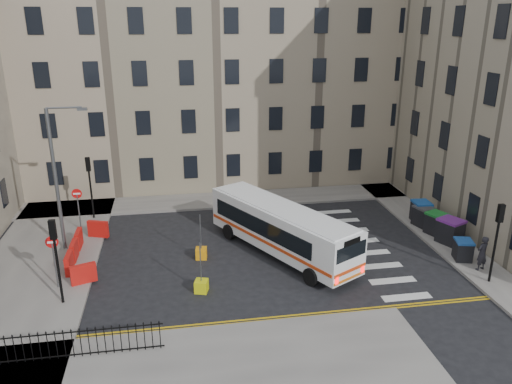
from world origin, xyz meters
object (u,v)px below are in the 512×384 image
object	(u,v)px
pedestrian	(482,253)
bollard_yellow	(201,253)
streetlamp	(56,178)
wheelie_bin_e	(421,212)
wheelie_bin_b	(450,231)
bus	(281,227)
wheelie_bin_a	(463,250)
bollard_chevron	(201,286)
wheelie_bin_c	(437,223)
wheelie_bin_d	(423,216)

from	to	relation	value
pedestrian	bollard_yellow	size ratio (longest dim) A/B	3.12
streetlamp	bollard_yellow	bearing A→B (deg)	-16.65
streetlamp	wheelie_bin_e	world-z (taller)	streetlamp
streetlamp	wheelie_bin_b	world-z (taller)	streetlamp
wheelie_bin_e	bus	bearing A→B (deg)	-160.96
wheelie_bin_a	bollard_chevron	xyz separation A→B (m)	(-14.19, -0.80, -0.42)
wheelie_bin_c	bus	bearing A→B (deg)	162.09
bollard_yellow	wheelie_bin_a	bearing A→B (deg)	-11.26
wheelie_bin_d	wheelie_bin_e	size ratio (longest dim) A/B	1.02
wheelie_bin_b	wheelie_bin_c	distance (m)	1.31
wheelie_bin_a	pedestrian	world-z (taller)	pedestrian
streetlamp	wheelie_bin_a	world-z (taller)	streetlamp
streetlamp	wheelie_bin_e	size ratio (longest dim) A/B	6.06
bus	wheelie_bin_e	xyz separation A→B (m)	(9.80, 2.76, -0.77)
wheelie_bin_e	pedestrian	bearing A→B (deg)	-86.74
wheelie_bin_b	bollard_chevron	bearing A→B (deg)	166.80
streetlamp	wheelie_bin_b	bearing A→B (deg)	-7.65
wheelie_bin_e	streetlamp	bearing A→B (deg)	-175.82
streetlamp	wheelie_bin_d	size ratio (longest dim) A/B	5.95
wheelie_bin_b	wheelie_bin_c	size ratio (longest dim) A/B	1.11
bus	wheelie_bin_d	size ratio (longest dim) A/B	7.32
bus	wheelie_bin_e	size ratio (longest dim) A/B	7.45
pedestrian	bollard_chevron	xyz separation A→B (m)	(-14.46, 0.45, -0.79)
wheelie_bin_a	wheelie_bin_b	world-z (taller)	wheelie_bin_b
wheelie_bin_c	wheelie_bin_e	size ratio (longest dim) A/B	1.12
wheelie_bin_d	wheelie_bin_b	bearing A→B (deg)	-99.06
wheelie_bin_d	pedestrian	bearing A→B (deg)	-104.31
wheelie_bin_d	bus	bearing A→B (deg)	176.51
wheelie_bin_a	wheelie_bin_e	distance (m)	5.39
wheelie_bin_b	wheelie_bin_c	world-z (taller)	wheelie_bin_b
streetlamp	bus	size ratio (longest dim) A/B	0.81
wheelie_bin_c	wheelie_bin_e	bearing A→B (deg)	68.11
bollard_chevron	bus	bearing A→B (deg)	36.24
streetlamp	pedestrian	distance (m)	22.98
streetlamp	bus	distance (m)	12.60
bus	pedestrian	xyz separation A→B (m)	(9.80, -3.87, -0.51)
bollard_chevron	wheelie_bin_c	bearing A→B (deg)	16.16
pedestrian	bollard_yellow	world-z (taller)	pedestrian
streetlamp	bollard_chevron	xyz separation A→B (m)	(7.39, -5.86, -4.04)
wheelie_bin_d	wheelie_bin_c	bearing A→B (deg)	-97.82
wheelie_bin_c	bollard_yellow	distance (m)	14.29
bollard_yellow	bollard_chevron	xyz separation A→B (m)	(-0.22, -3.58, 0.00)
streetlamp	bus	bearing A→B (deg)	-11.41
bollard_yellow	wheelie_bin_b	bearing A→B (deg)	-2.70
bus	wheelie_bin_b	xyz separation A→B (m)	(9.95, -0.52, -0.72)
pedestrian	bollard_yellow	bearing A→B (deg)	-33.64
wheelie_bin_c	bollard_yellow	world-z (taller)	wheelie_bin_c
wheelie_bin_c	wheelie_bin_d	xyz separation A→B (m)	(-0.19, 1.33, -0.03)
wheelie_bin_b	wheelie_bin_e	distance (m)	3.28
pedestrian	bollard_yellow	xyz separation A→B (m)	(-14.24, 4.02, -0.79)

